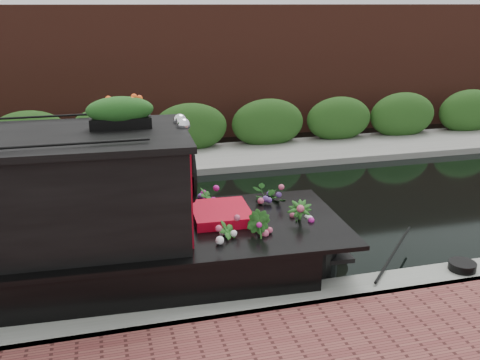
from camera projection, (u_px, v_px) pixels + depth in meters
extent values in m
plane|color=black|center=(129.00, 232.00, 9.91)|extent=(80.00, 80.00, 0.00)
cube|color=gray|center=(147.00, 333.00, 6.88)|extent=(40.00, 0.60, 0.50)
cube|color=gray|center=(118.00, 168.00, 13.76)|extent=(40.00, 2.40, 0.34)
cube|color=#234C19|center=(117.00, 159.00, 14.59)|extent=(40.00, 1.10, 2.80)
cube|color=#54271C|center=(114.00, 140.00, 16.51)|extent=(40.00, 1.00, 8.00)
cube|color=red|center=(183.00, 180.00, 7.89)|extent=(0.16, 1.92, 1.48)
cube|color=black|center=(79.00, 207.00, 6.61)|extent=(0.98, 0.08, 0.60)
cube|color=red|center=(221.00, 225.00, 8.28)|extent=(0.92, 1.02, 0.55)
sphere|color=white|center=(183.00, 125.00, 7.48)|extent=(0.20, 0.20, 0.20)
sphere|color=white|center=(180.00, 120.00, 7.76)|extent=(0.20, 0.20, 0.20)
cube|color=black|center=(121.00, 123.00, 7.40)|extent=(0.85, 0.29, 0.15)
ellipsoid|color=#FA581B|center=(120.00, 108.00, 7.33)|extent=(0.92, 0.28, 0.26)
imported|color=#22581D|center=(227.00, 242.00, 7.59)|extent=(0.40, 0.39, 0.63)
imported|color=#22581D|center=(258.00, 238.00, 7.60)|extent=(0.44, 0.49, 0.75)
imported|color=#22581D|center=(270.00, 204.00, 9.06)|extent=(0.73, 0.70, 0.62)
imported|color=#22581D|center=(299.00, 223.00, 8.21)|extent=(0.51, 0.51, 0.68)
imported|color=#22581D|center=(207.00, 206.00, 8.99)|extent=(0.35, 0.39, 0.61)
cylinder|color=brown|center=(334.00, 245.00, 8.94)|extent=(0.37, 0.38, 0.37)
cylinder|color=black|center=(462.00, 266.00, 7.97)|extent=(0.40, 0.40, 0.12)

